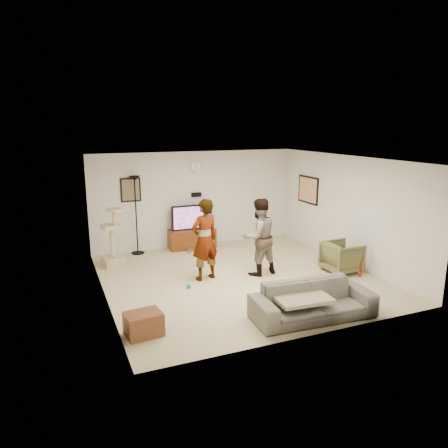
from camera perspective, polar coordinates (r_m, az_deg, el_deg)
name	(u,v)px	position (r m, az deg, el deg)	size (l,w,h in m)	color
floor	(238,278)	(9.12, 1.95, -7.25)	(5.50, 5.50, 0.02)	#CABC8A
ceiling	(239,159)	(8.57, 2.08, 8.74)	(5.50, 5.50, 0.02)	silver
wall_back	(196,199)	(11.27, -3.82, 3.36)	(5.50, 0.04, 2.50)	white
wall_front	(316,258)	(6.45, 12.25, -4.52)	(5.50, 0.04, 2.50)	white
wall_left	(102,233)	(8.04, -16.11, -1.19)	(0.04, 5.50, 2.50)	white
wall_right	(347,210)	(10.19, 16.22, 1.79)	(0.04, 5.50, 2.50)	white
wall_clock	(196,167)	(11.13, -3.83, 7.65)	(0.26, 0.26, 0.04)	silver
wall_speaker	(196,195)	(11.19, -3.73, 3.96)	(0.25, 0.10, 0.10)	black
picture_back	(131,190)	(10.78, -12.42, 4.50)	(0.42, 0.03, 0.52)	brown
picture_right	(308,190)	(11.41, 11.22, 4.53)	(0.03, 0.78, 0.62)	tan
tv_stand	(192,238)	(11.20, -4.30, -1.95)	(1.22, 0.45, 0.51)	#4C250C
console_box	(196,251)	(10.88, -3.83, -3.58)	(0.40, 0.30, 0.07)	silver
tv	(192,217)	(11.06, -4.35, 0.93)	(1.08, 0.08, 0.64)	black
tv_screen	(192,217)	(11.02, -4.28, 0.88)	(1.00, 0.01, 0.57)	#DD6147
floor_lamp	(136,215)	(10.72, -11.71, 1.13)	(0.32, 0.32, 1.96)	black
cat_tree	(112,237)	(9.99, -14.84, -1.71)	(0.43, 0.43, 1.36)	tan
person_left	(205,240)	(8.78, -2.62, -2.11)	(0.63, 0.41, 1.71)	#9B9B9B
person_right	(259,237)	(9.11, 4.68, -1.73)	(0.81, 0.63, 1.67)	#29629B
sofa	(313,301)	(7.37, 11.84, -10.07)	(2.07, 0.81, 0.60)	#5F5B52
throw_blanket	(301,297)	(7.21, 10.30, -9.65)	(0.90, 0.70, 0.06)	tan
beer_bottle	(360,269)	(7.77, 17.83, -5.83)	(0.06, 0.06, 0.25)	#4C220B
armchair	(342,257)	(9.70, 15.54, -4.30)	(0.72, 0.74, 0.68)	brown
side_table	(144,324)	(6.83, -10.74, -13.05)	(0.55, 0.41, 0.37)	brown
toy_ball	(189,286)	(8.56, -4.78, -8.32)	(0.09, 0.09, 0.09)	#117883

